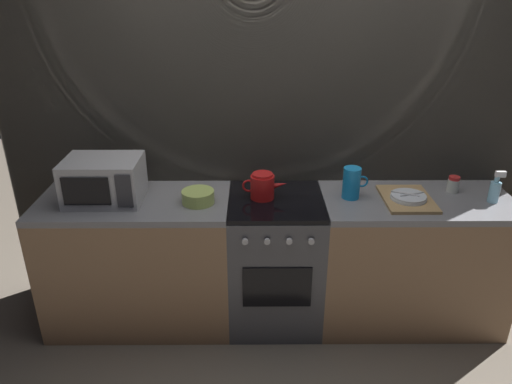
{
  "coord_description": "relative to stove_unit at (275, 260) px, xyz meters",
  "views": [
    {
      "loc": [
        -0.14,
        -2.73,
        2.18
      ],
      "look_at": [
        -0.13,
        0.0,
        0.95
      ],
      "focal_mm": 33.75,
      "sensor_mm": 36.0,
      "label": 1
    }
  ],
  "objects": [
    {
      "name": "ground_plane",
      "position": [
        0.0,
        0.0,
        -0.45
      ],
      "size": [
        8.0,
        8.0,
        0.0
      ],
      "primitive_type": "plane",
      "color": "#6B6054"
    },
    {
      "name": "back_wall",
      "position": [
        0.0,
        0.32,
        0.75
      ],
      "size": [
        3.6,
        0.05,
        2.4
      ],
      "color": "#A39989",
      "rests_on": "ground_plane"
    },
    {
      "name": "counter_left",
      "position": [
        -0.9,
        0.0,
        0.0
      ],
      "size": [
        1.2,
        0.6,
        0.9
      ],
      "color": "#997251",
      "rests_on": "ground_plane"
    },
    {
      "name": "stove_unit",
      "position": [
        0.0,
        0.0,
        0.0
      ],
      "size": [
        0.6,
        0.63,
        0.9
      ],
      "color": "#4C4C51",
      "rests_on": "ground_plane"
    },
    {
      "name": "counter_right",
      "position": [
        0.9,
        0.0,
        0.0
      ],
      "size": [
        1.2,
        0.6,
        0.9
      ],
      "color": "#997251",
      "rests_on": "ground_plane"
    },
    {
      "name": "microwave",
      "position": [
        -1.06,
        -0.0,
        0.59
      ],
      "size": [
        0.46,
        0.35,
        0.27
      ],
      "color": "#B2B2B7",
      "rests_on": "counter_left"
    },
    {
      "name": "kettle",
      "position": [
        -0.09,
        0.02,
        0.53
      ],
      "size": [
        0.28,
        0.15,
        0.17
      ],
      "color": "red",
      "rests_on": "stove_unit"
    },
    {
      "name": "mixing_bowl",
      "position": [
        -0.48,
        -0.05,
        0.49
      ],
      "size": [
        0.2,
        0.2,
        0.08
      ],
      "primitive_type": "cylinder",
      "color": "#B7D166",
      "rests_on": "counter_left"
    },
    {
      "name": "pitcher",
      "position": [
        0.47,
        0.02,
        0.55
      ],
      "size": [
        0.16,
        0.11,
        0.2
      ],
      "color": "#198CD8",
      "rests_on": "counter_right"
    },
    {
      "name": "dish_pile",
      "position": [
        0.82,
        -0.03,
        0.47
      ],
      "size": [
        0.3,
        0.4,
        0.06
      ],
      "color": "tan",
      "rests_on": "counter_right"
    },
    {
      "name": "spice_jar",
      "position": [
        1.15,
        0.11,
        0.5
      ],
      "size": [
        0.08,
        0.08,
        0.1
      ],
      "color": "silver",
      "rests_on": "counter_right"
    },
    {
      "name": "spray_bottle",
      "position": [
        1.34,
        -0.04,
        0.53
      ],
      "size": [
        0.08,
        0.06,
        0.2
      ],
      "color": "#8CCCE5",
      "rests_on": "counter_right"
    }
  ]
}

